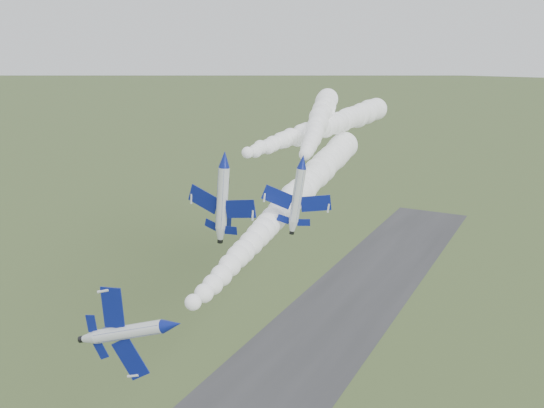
{
  "coord_description": "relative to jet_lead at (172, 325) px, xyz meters",
  "views": [
    {
      "loc": [
        43.7,
        -52.81,
        60.49
      ],
      "look_at": [
        8.32,
        16.36,
        39.09
      ],
      "focal_mm": 40.0,
      "sensor_mm": 36.0,
      "label": 1
    }
  ],
  "objects": [
    {
      "name": "jet_pair_right",
      "position": [
        0.46,
        29.91,
        11.09
      ],
      "size": [
        9.61,
        11.19,
        2.97
      ],
      "rotation": [
        0.0,
        0.13,
        0.34
      ],
      "color": "silver"
    },
    {
      "name": "smoke_trail_jet_pair_right",
      "position": [
        -9.21,
        58.52,
        12.6
      ],
      "size": [
        22.85,
        53.25,
        4.69
      ],
      "primitive_type": null,
      "rotation": [
        0.0,
        0.0,
        0.34
      ],
      "color": "white"
    },
    {
      "name": "smoke_trail_jet_pair_left",
      "position": [
        -9.84,
        62.45,
        10.94
      ],
      "size": [
        8.6,
        58.73,
        4.95
      ],
      "primitive_type": null,
      "rotation": [
        0.0,
        0.0,
        -0.06
      ],
      "color": "white"
    },
    {
      "name": "smoke_trail_jet_lead",
      "position": [
        -5.56,
        39.59,
        2.65
      ],
      "size": [
        19.55,
        74.29,
        5.58
      ],
      "primitive_type": null,
      "rotation": [
        0.0,
        0.0,
        0.19
      ],
      "color": "white"
    },
    {
      "name": "runway",
      "position": [
        -10.21,
        39.04,
        -33.15
      ],
      "size": [
        24.0,
        260.0,
        0.04
      ],
      "primitive_type": "cube",
      "color": "#2E2E31",
      "rests_on": "ground"
    },
    {
      "name": "jet_lead",
      "position": [
        0.0,
        0.0,
        0.0
      ],
      "size": [
        3.99,
        12.21,
        9.7
      ],
      "rotation": [
        0.0,
        1.28,
        0.19
      ],
      "color": "silver"
    },
    {
      "name": "jet_pair_left",
      "position": [
        -11.7,
        29.39,
        10.43
      ],
      "size": [
        11.85,
        14.23,
        3.55
      ],
      "rotation": [
        0.0,
        0.09,
        -0.06
      ],
      "color": "silver"
    }
  ]
}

